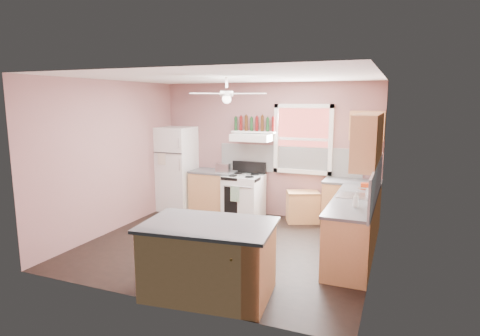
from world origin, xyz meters
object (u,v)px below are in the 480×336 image
at_px(toaster, 223,168).
at_px(cart, 303,207).
at_px(island, 209,261).
at_px(refrigerator, 176,168).
at_px(stove, 244,196).

distance_m(toaster, cart, 1.77).
bearing_deg(island, refrigerator, 120.32).
bearing_deg(refrigerator, stove, -0.61).
xyz_separation_m(refrigerator, stove, (1.59, -0.03, -0.46)).
relative_size(toaster, stove, 0.33).
bearing_deg(stove, cart, 8.89).
relative_size(refrigerator, island, 1.21).
xyz_separation_m(stove, cart, (1.19, 0.12, -0.13)).
height_order(stove, cart, stove).
bearing_deg(stove, toaster, -170.75).
relative_size(refrigerator, stove, 2.08).
xyz_separation_m(toaster, cart, (1.63, 0.17, -0.69)).
relative_size(toaster, island, 0.19).
bearing_deg(refrigerator, cart, 2.44).
bearing_deg(toaster, island, -74.46).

